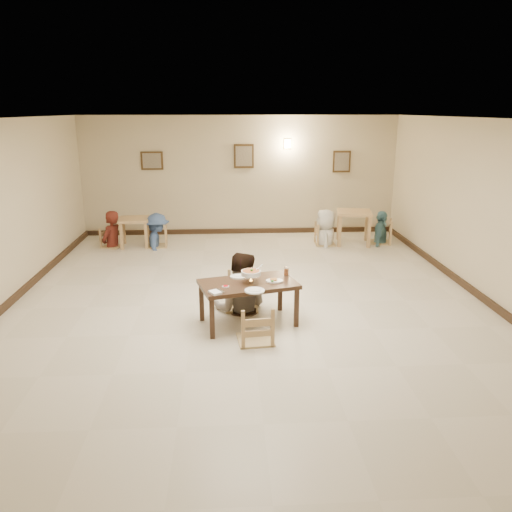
{
  "coord_description": "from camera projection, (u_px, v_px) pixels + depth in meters",
  "views": [
    {
      "loc": [
        -0.34,
        -7.78,
        3.14
      ],
      "look_at": [
        0.11,
        -0.14,
        0.88
      ],
      "focal_mm": 35.0,
      "sensor_mm": 36.0,
      "label": 1
    }
  ],
  "objects": [
    {
      "name": "bg_diner_c",
      "position": [
        326.0,
        210.0,
        11.79
      ],
      "size": [
        0.64,
        0.9,
        1.71
      ],
      "primitive_type": "imported",
      "rotation": [
        0.0,
        0.0,
        4.59
      ],
      "color": "silver",
      "rests_on": "floor"
    },
    {
      "name": "main_diner",
      "position": [
        240.0,
        253.0,
        7.88
      ],
      "size": [
        1.02,
        0.84,
        1.92
      ],
      "primitive_type": "imported",
      "rotation": [
        0.0,
        0.0,
        3.01
      ],
      "color": "gray",
      "rests_on": "floor"
    },
    {
      "name": "bg_chair_rr",
      "position": [
        381.0,
        221.0,
        12.02
      ],
      "size": [
        0.51,
        0.51,
        1.08
      ],
      "rotation": [
        0.0,
        0.0,
        -1.84
      ],
      "color": "tan",
      "rests_on": "floor"
    },
    {
      "name": "drink_glass",
      "position": [
        286.0,
        271.0,
        7.71
      ],
      "size": [
        0.07,
        0.07,
        0.14
      ],
      "color": "white",
      "rests_on": "main_table"
    },
    {
      "name": "picture_b",
      "position": [
        244.0,
        156.0,
        12.54
      ],
      "size": [
        0.5,
        0.04,
        0.6
      ],
      "color": "#3C2812",
      "rests_on": "wall_back"
    },
    {
      "name": "bg_diner_d",
      "position": [
        382.0,
        211.0,
        11.95
      ],
      "size": [
        0.73,
        1.0,
        1.58
      ],
      "primitive_type": "imported",
      "rotation": [
        0.0,
        0.0,
        1.15
      ],
      "color": "teal",
      "rests_on": "floor"
    },
    {
      "name": "fried_plate",
      "position": [
        274.0,
        280.0,
        7.45
      ],
      "size": [
        0.26,
        0.26,
        0.06
      ],
      "color": "white",
      "rests_on": "main_table"
    },
    {
      "name": "ceiling",
      "position": [
        248.0,
        119.0,
        7.51
      ],
      "size": [
        10.0,
        10.0,
        0.0
      ],
      "primitive_type": "plane",
      "color": "white",
      "rests_on": "wall_back"
    },
    {
      "name": "bg_chair_ll",
      "position": [
        111.0,
        229.0,
        11.69
      ],
      "size": [
        0.41,
        0.41,
        0.88
      ],
      "rotation": [
        0.0,
        0.0,
        1.24
      ],
      "color": "tan",
      "rests_on": "floor"
    },
    {
      "name": "chair_near",
      "position": [
        255.0,
        306.0,
        6.89
      ],
      "size": [
        0.49,
        0.49,
        1.05
      ],
      "rotation": [
        0.0,
        0.0,
        3.24
      ],
      "color": "tan",
      "rests_on": "floor"
    },
    {
      "name": "baseboard_right",
      "position": [
        480.0,
        296.0,
        8.56
      ],
      "size": [
        0.06,
        10.0,
        0.12
      ],
      "primitive_type": "cube",
      "color": "#312013",
      "rests_on": "floor"
    },
    {
      "name": "main_table",
      "position": [
        248.0,
        287.0,
        7.44
      ],
      "size": [
        1.57,
        1.14,
        0.66
      ],
      "rotation": [
        0.0,
        0.0,
        0.27
      ],
      "color": "#3C2618",
      "rests_on": "floor"
    },
    {
      "name": "wall_right",
      "position": [
        493.0,
        213.0,
        8.16
      ],
      "size": [
        0.0,
        10.0,
        10.0
      ],
      "primitive_type": "plane",
      "rotation": [
        1.57,
        0.0,
        -1.57
      ],
      "color": "beige",
      "rests_on": "floor"
    },
    {
      "name": "bg_diner_a",
      "position": [
        109.0,
        211.0,
        11.57
      ],
      "size": [
        0.63,
        0.75,
        1.74
      ],
      "primitive_type": "imported",
      "rotation": [
        0.0,
        0.0,
        4.3
      ],
      "color": "#551D15",
      "rests_on": "floor"
    },
    {
      "name": "bg_diner_b",
      "position": [
        156.0,
        213.0,
        11.64
      ],
      "size": [
        0.7,
        1.09,
        1.6
      ],
      "primitive_type": "imported",
      "rotation": [
        0.0,
        0.0,
        1.68
      ],
      "color": "#425F91",
      "rests_on": "floor"
    },
    {
      "name": "rice_plate_far",
      "position": [
        240.0,
        276.0,
        7.64
      ],
      "size": [
        0.31,
        0.31,
        0.07
      ],
      "color": "white",
      "rests_on": "main_table"
    },
    {
      "name": "bg_chair_lr",
      "position": [
        157.0,
        227.0,
        11.73
      ],
      "size": [
        0.45,
        0.45,
        0.95
      ],
      "rotation": [
        0.0,
        0.0,
        -1.49
      ],
      "color": "tan",
      "rests_on": "floor"
    },
    {
      "name": "picture_a",
      "position": [
        152.0,
        161.0,
        12.44
      ],
      "size": [
        0.55,
        0.04,
        0.45
      ],
      "color": "#3C2812",
      "rests_on": "wall_back"
    },
    {
      "name": "bg_table_right",
      "position": [
        354.0,
        217.0,
        11.92
      ],
      "size": [
        0.93,
        0.93,
        0.8
      ],
      "rotation": [
        0.0,
        0.0,
        -0.19
      ],
      "color": "tan",
      "rests_on": "floor"
    },
    {
      "name": "chili_dish",
      "position": [
        226.0,
        286.0,
        7.22
      ],
      "size": [
        0.1,
        0.1,
        0.02
      ],
      "color": "white",
      "rests_on": "main_table"
    },
    {
      "name": "napkin_cutlery",
      "position": [
        215.0,
        292.0,
        6.97
      ],
      "size": [
        0.24,
        0.28,
        0.03
      ],
      "color": "white",
      "rests_on": "main_table"
    },
    {
      "name": "rice_plate_near",
      "position": [
        255.0,
        290.0,
        7.05
      ],
      "size": [
        0.28,
        0.28,
        0.06
      ],
      "color": "white",
      "rests_on": "main_table"
    },
    {
      "name": "chair_far",
      "position": [
        242.0,
        276.0,
        8.05
      ],
      "size": [
        0.51,
        0.51,
        1.09
      ],
      "rotation": [
        0.0,
        0.0,
        -0.02
      ],
      "color": "tan",
      "rests_on": "floor"
    },
    {
      "name": "bg_table_left",
      "position": [
        134.0,
        224.0,
        11.75
      ],
      "size": [
        0.75,
        0.75,
        0.68
      ],
      "rotation": [
        0.0,
        0.0,
        0.11
      ],
      "color": "tan",
      "rests_on": "floor"
    },
    {
      "name": "wall_front",
      "position": [
        283.0,
        379.0,
        3.15
      ],
      "size": [
        10.0,
        0.0,
        10.0
      ],
      "primitive_type": "plane",
      "rotation": [
        -1.57,
        0.0,
        0.0
      ],
      "color": "beige",
      "rests_on": "floor"
    },
    {
      "name": "floor",
      "position": [
        249.0,
        304.0,
        8.36
      ],
      "size": [
        10.0,
        10.0,
        0.0
      ],
      "primitive_type": "plane",
      "color": "beige",
      "rests_on": "ground"
    },
    {
      "name": "picture_c",
      "position": [
        342.0,
        162.0,
        12.73
      ],
      "size": [
        0.45,
        0.04,
        0.55
      ],
      "color": "#3C2812",
      "rests_on": "wall_back"
    },
    {
      "name": "curry_warmer",
      "position": [
        251.0,
        273.0,
        7.35
      ],
      "size": [
        0.33,
        0.29,
        0.26
      ],
      "color": "silver",
      "rests_on": "main_table"
    },
    {
      "name": "baseboard_left",
      "position": [
        6.0,
        306.0,
        8.12
      ],
      "size": [
        0.06,
        10.0,
        0.12
      ],
      "primitive_type": "cube",
      "color": "#312013",
      "rests_on": "floor"
    },
    {
      "name": "baseboard_back",
      "position": [
        241.0,
        231.0,
        13.1
      ],
      "size": [
        8.0,
        0.06,
        0.12
      ],
      "primitive_type": "cube",
      "color": "#312013",
      "rests_on": "floor"
    },
    {
      "name": "wall_sconce",
      "position": [
        287.0,
        144.0,
        12.52
      ],
      "size": [
        0.16,
        0.05,
        0.22
      ],
      "primitive_type": "cube",
      "color": "#FFD88C",
      "rests_on": "wall_back"
    },
    {
      "name": "wall_back",
      "position": [
        240.0,
        176.0,
        12.72
      ],
      "size": [
        10.0,
        0.0,
        10.0
      ],
      "primitive_type": "plane",
      "rotation": [
        1.57,
        0.0,
        0.0
      ],
      "color": "beige",
      "rests_on": "floor"
    },
    {
      "name": "bg_chair_rl",
      "position": [
        326.0,
        224.0,
        11.89
      ],
      "size": [
        0.47,
        0.47,
        1.0
      ],
      "rotation": [
        0.0,
        0.0,
        1.56
      ],
      "color": "tan",
      "rests_on": "floor"
    }
  ]
}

